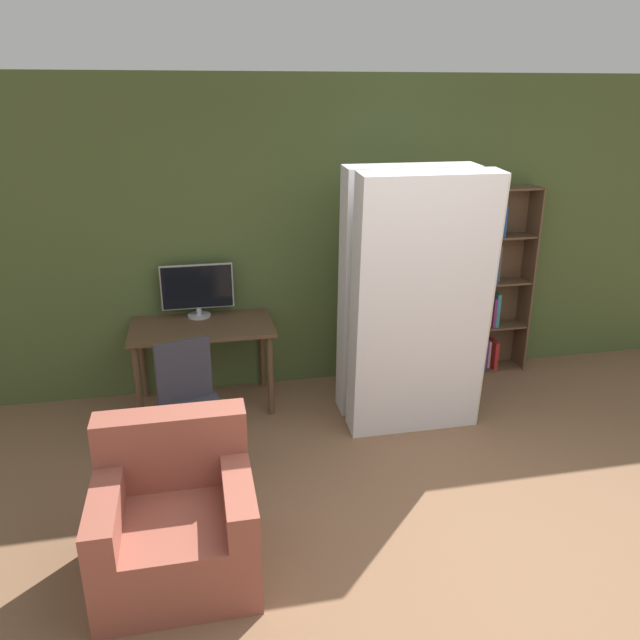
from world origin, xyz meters
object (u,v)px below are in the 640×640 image
bookshelf (489,286)px  mattress_near (422,308)px  monitor (197,289)px  armchair (176,518)px  mattress_far (405,293)px  office_chair (193,419)px

bookshelf → mattress_near: mattress_near is taller
monitor → bookshelf: bearing=0.3°
monitor → armchair: (-0.21, -2.17, -0.66)m
mattress_far → office_chair: bearing=-162.5°
bookshelf → armchair: bearing=-143.0°
office_chair → bookshelf: bookshelf is taller
office_chair → mattress_near: mattress_near is taller
bookshelf → mattress_far: bearing=-150.1°
office_chair → monitor: bearing=85.2°
mattress_near → armchair: 2.30m
bookshelf → mattress_near: 1.45m
mattress_far → armchair: mattress_far is taller
office_chair → mattress_far: size_ratio=0.45×
bookshelf → mattress_far: 1.22m
bookshelf → mattress_far: mattress_far is taller
mattress_near → mattress_far: bearing=90.0°
mattress_far → armchair: 2.52m
monitor → mattress_far: size_ratio=0.30×
bookshelf → office_chair: bearing=-157.6°
monitor → mattress_far: 1.74m
mattress_near → office_chair: bearing=-174.8°
mattress_near → mattress_far: size_ratio=1.00×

